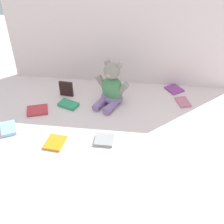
{
  "coord_description": "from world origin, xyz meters",
  "views": [
    {
      "loc": [
        0.13,
        -1.28,
        1.0
      ],
      "look_at": [
        -0.01,
        -0.1,
        0.1
      ],
      "focal_mm": 45.35,
      "sensor_mm": 36.0,
      "label": 1
    }
  ],
  "objects_px": {
    "book_case_2": "(55,143)",
    "book_case_7": "(68,105)",
    "teddy_bear": "(112,88)",
    "book_case_6": "(37,110)",
    "book_case_1": "(183,102)",
    "book_case_3": "(66,89)",
    "book_case_0": "(174,89)",
    "book_case_5": "(104,140)",
    "book_case_4": "(8,129)"
  },
  "relations": [
    {
      "from": "book_case_1",
      "to": "book_case_5",
      "type": "bearing_deg",
      "value": 24.87
    },
    {
      "from": "book_case_3",
      "to": "book_case_6",
      "type": "relative_size",
      "value": 0.83
    },
    {
      "from": "book_case_3",
      "to": "book_case_2",
      "type": "bearing_deg",
      "value": -78.88
    },
    {
      "from": "book_case_0",
      "to": "book_case_3",
      "type": "relative_size",
      "value": 1.02
    },
    {
      "from": "book_case_2",
      "to": "book_case_6",
      "type": "bearing_deg",
      "value": -48.46
    },
    {
      "from": "book_case_1",
      "to": "book_case_7",
      "type": "relative_size",
      "value": 0.91
    },
    {
      "from": "book_case_2",
      "to": "book_case_0",
      "type": "bearing_deg",
      "value": -131.04
    },
    {
      "from": "teddy_bear",
      "to": "book_case_6",
      "type": "distance_m",
      "value": 0.45
    },
    {
      "from": "book_case_1",
      "to": "teddy_bear",
      "type": "bearing_deg",
      "value": -12.22
    },
    {
      "from": "book_case_1",
      "to": "book_case_5",
      "type": "xyz_separation_m",
      "value": [
        -0.43,
        -0.39,
        0.0
      ]
    },
    {
      "from": "book_case_3",
      "to": "teddy_bear",
      "type": "bearing_deg",
      "value": -2.48
    },
    {
      "from": "book_case_2",
      "to": "book_case_6",
      "type": "height_order",
      "value": "book_case_6"
    },
    {
      "from": "book_case_3",
      "to": "book_case_5",
      "type": "xyz_separation_m",
      "value": [
        0.29,
        -0.39,
        -0.04
      ]
    },
    {
      "from": "book_case_0",
      "to": "book_case_2",
      "type": "distance_m",
      "value": 0.86
    },
    {
      "from": "book_case_1",
      "to": "book_case_5",
      "type": "height_order",
      "value": "book_case_5"
    },
    {
      "from": "book_case_0",
      "to": "book_case_1",
      "type": "xyz_separation_m",
      "value": [
        0.05,
        -0.14,
        0.0
      ]
    },
    {
      "from": "teddy_bear",
      "to": "book_case_3",
      "type": "relative_size",
      "value": 2.75
    },
    {
      "from": "teddy_bear",
      "to": "book_case_1",
      "type": "bearing_deg",
      "value": 28.32
    },
    {
      "from": "book_case_2",
      "to": "book_case_4",
      "type": "relative_size",
      "value": 0.96
    },
    {
      "from": "book_case_2",
      "to": "book_case_3",
      "type": "distance_m",
      "value": 0.44
    },
    {
      "from": "teddy_bear",
      "to": "book_case_5",
      "type": "distance_m",
      "value": 0.36
    },
    {
      "from": "teddy_bear",
      "to": "book_case_4",
      "type": "bearing_deg",
      "value": -125.02
    },
    {
      "from": "book_case_1",
      "to": "book_case_4",
      "type": "distance_m",
      "value": 1.02
    },
    {
      "from": "book_case_3",
      "to": "book_case_7",
      "type": "relative_size",
      "value": 0.86
    },
    {
      "from": "book_case_4",
      "to": "book_case_5",
      "type": "distance_m",
      "value": 0.53
    },
    {
      "from": "teddy_bear",
      "to": "book_case_3",
      "type": "bearing_deg",
      "value": -164.5
    },
    {
      "from": "book_case_1",
      "to": "book_case_6",
      "type": "height_order",
      "value": "book_case_6"
    },
    {
      "from": "book_case_0",
      "to": "book_case_2",
      "type": "height_order",
      "value": "book_case_2"
    },
    {
      "from": "teddy_bear",
      "to": "book_case_5",
      "type": "bearing_deg",
      "value": -66.4
    },
    {
      "from": "book_case_4",
      "to": "book_case_5",
      "type": "bearing_deg",
      "value": 149.42
    },
    {
      "from": "book_case_1",
      "to": "book_case_7",
      "type": "distance_m",
      "value": 0.69
    },
    {
      "from": "book_case_1",
      "to": "book_case_3",
      "type": "distance_m",
      "value": 0.72
    },
    {
      "from": "book_case_7",
      "to": "book_case_4",
      "type": "bearing_deg",
      "value": 154.19
    },
    {
      "from": "book_case_0",
      "to": "book_case_4",
      "type": "distance_m",
      "value": 1.04
    },
    {
      "from": "book_case_4",
      "to": "book_case_0",
      "type": "bearing_deg",
      "value": -178.54
    },
    {
      "from": "book_case_0",
      "to": "book_case_7",
      "type": "height_order",
      "value": "book_case_7"
    },
    {
      "from": "book_case_1",
      "to": "book_case_3",
      "type": "bearing_deg",
      "value": -17.36
    },
    {
      "from": "book_case_5",
      "to": "book_case_1",
      "type": "bearing_deg",
      "value": 133.2
    },
    {
      "from": "book_case_0",
      "to": "book_case_4",
      "type": "relative_size",
      "value": 0.88
    },
    {
      "from": "book_case_2",
      "to": "book_case_4",
      "type": "height_order",
      "value": "book_case_4"
    },
    {
      "from": "book_case_5",
      "to": "book_case_6",
      "type": "bearing_deg",
      "value": -115.1
    },
    {
      "from": "teddy_bear",
      "to": "book_case_7",
      "type": "distance_m",
      "value": 0.28
    },
    {
      "from": "book_case_2",
      "to": "book_case_7",
      "type": "bearing_deg",
      "value": -81.88
    },
    {
      "from": "teddy_bear",
      "to": "book_case_2",
      "type": "height_order",
      "value": "teddy_bear"
    },
    {
      "from": "teddy_bear",
      "to": "book_case_1",
      "type": "relative_size",
      "value": 2.59
    },
    {
      "from": "teddy_bear",
      "to": "book_case_0",
      "type": "height_order",
      "value": "teddy_bear"
    },
    {
      "from": "book_case_0",
      "to": "book_case_1",
      "type": "relative_size",
      "value": 0.96
    },
    {
      "from": "book_case_1",
      "to": "book_case_4",
      "type": "bearing_deg",
      "value": 3.43
    },
    {
      "from": "book_case_0",
      "to": "book_case_7",
      "type": "distance_m",
      "value": 0.69
    },
    {
      "from": "book_case_2",
      "to": "book_case_7",
      "type": "relative_size",
      "value": 0.96
    }
  ]
}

